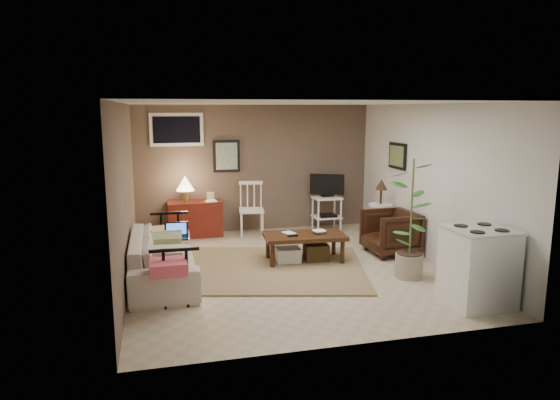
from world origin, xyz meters
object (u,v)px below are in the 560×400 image
object	(u,v)px
red_console	(194,216)
potted_plant	(411,214)
stove	(478,267)
sofa	(163,250)
tv_stand	(327,201)
side_table	(381,203)
spindle_chair	(251,210)
armchair	(390,230)
coffee_table	(304,246)

from	to	relation	value
red_console	potted_plant	size ratio (longest dim) A/B	0.67
potted_plant	stove	bearing A→B (deg)	-74.21
sofa	stove	distance (m)	4.06
tv_stand	potted_plant	bearing A→B (deg)	-85.93
side_table	stove	size ratio (longest dim) A/B	1.18
side_table	potted_plant	bearing A→B (deg)	-103.00
sofa	potted_plant	xyz separation A→B (m)	(3.33, -0.73, 0.47)
spindle_chair	armchair	size ratio (longest dim) A/B	1.27
sofa	red_console	xyz separation A→B (m)	(0.60, 2.31, -0.03)
coffee_table	armchair	xyz separation A→B (m)	(1.49, 0.10, 0.13)
side_table	stove	world-z (taller)	side_table
spindle_chair	sofa	bearing A→B (deg)	-127.10
coffee_table	stove	world-z (taller)	stove
red_console	side_table	world-z (taller)	red_console
stove	sofa	bearing A→B (deg)	153.46
red_console	potted_plant	world-z (taller)	potted_plant
spindle_chair	tv_stand	bearing A→B (deg)	-0.75
side_table	potted_plant	xyz separation A→B (m)	(-0.43, -1.87, 0.20)
red_console	armchair	distance (m)	3.55
potted_plant	sofa	bearing A→B (deg)	167.68
sofa	potted_plant	distance (m)	3.44
side_table	spindle_chair	bearing A→B (deg)	153.87
sofa	armchair	bearing A→B (deg)	-83.64
coffee_table	armchair	size ratio (longest dim) A/B	1.63
sofa	red_console	distance (m)	2.39
red_console	stove	xyz separation A→B (m)	(3.03, -4.12, 0.08)
tv_stand	stove	size ratio (longest dim) A/B	1.16
side_table	red_console	bearing A→B (deg)	159.71
armchair	red_console	bearing A→B (deg)	-125.09
sofa	spindle_chair	bearing A→B (deg)	-37.10
tv_stand	potted_plant	size ratio (longest dim) A/B	0.65
coffee_table	tv_stand	world-z (taller)	tv_stand
potted_plant	tv_stand	bearing A→B (deg)	94.07
sofa	potted_plant	bearing A→B (deg)	-102.32
spindle_chair	coffee_table	bearing A→B (deg)	-76.23
spindle_chair	stove	bearing A→B (deg)	-63.52
sofa	tv_stand	size ratio (longest dim) A/B	1.98
coffee_table	side_table	size ratio (longest dim) A/B	1.13
armchair	coffee_table	bearing A→B (deg)	-88.75
spindle_chair	side_table	size ratio (longest dim) A/B	0.88
spindle_chair	red_console	bearing A→B (deg)	172.85
spindle_chair	potted_plant	distance (m)	3.38
spindle_chair	armchair	distance (m)	2.64
red_console	stove	size ratio (longest dim) A/B	1.19
red_console	armchair	bearing A→B (deg)	-32.51
spindle_chair	potted_plant	size ratio (longest dim) A/B	0.58
spindle_chair	side_table	world-z (taller)	side_table
stove	red_console	bearing A→B (deg)	126.34
coffee_table	red_console	world-z (taller)	red_console
armchair	tv_stand	bearing A→B (deg)	-167.52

